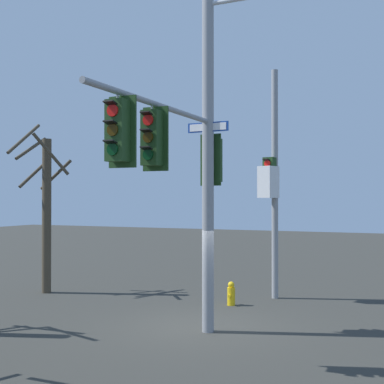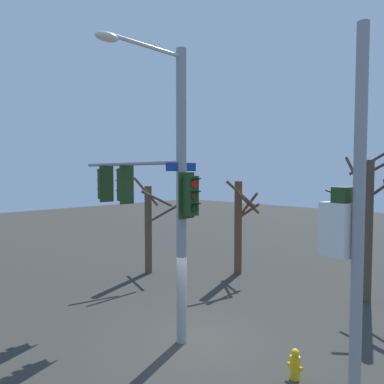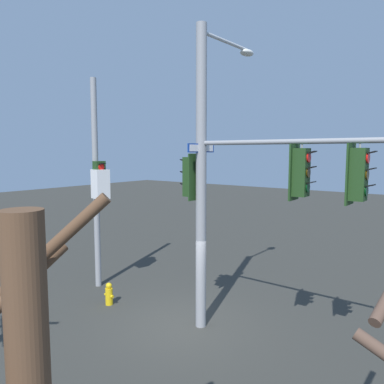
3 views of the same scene
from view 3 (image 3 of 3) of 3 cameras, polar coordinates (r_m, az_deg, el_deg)
name	(u,v)px [view 3 (image 3 of 3)]	position (r m, az deg, el deg)	size (l,w,h in m)	color
ground_plane	(184,325)	(11.59, -1.26, -19.31)	(80.00, 80.00, 0.00)	#32322D
main_signal_pole_assembly	(231,169)	(10.03, 5.88, 3.47)	(5.83, 3.23, 8.35)	gray
secondary_pole_assembly	(98,183)	(14.03, -13.84, 1.31)	(0.85, 0.62, 7.56)	gray
fire_hydrant	(109,294)	(13.13, -12.29, -14.70)	(0.38, 0.24, 0.73)	yellow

